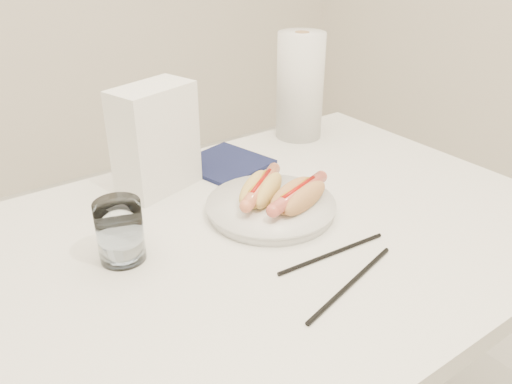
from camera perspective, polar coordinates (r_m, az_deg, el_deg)
table at (r=0.99m, az=-0.53°, el=-7.60°), size 1.20×0.80×0.75m
plate at (r=1.02m, az=1.62°, el=-1.81°), size 0.28×0.28×0.02m
hotdog_left at (r=1.02m, az=0.56°, el=0.29°), size 0.15×0.13×0.05m
hotdog_right at (r=1.00m, az=4.63°, el=-0.44°), size 0.17×0.10×0.05m
water_glass at (r=0.89m, az=-14.57°, el=-4.16°), size 0.08×0.08×0.11m
chopstick_near at (r=0.84m, az=10.29°, el=-9.73°), size 0.24×0.07×0.01m
chopstick_far at (r=0.91m, az=8.26°, el=-6.63°), size 0.22×0.02×0.01m
napkin_box at (r=1.09m, az=-10.89°, el=5.68°), size 0.18×0.13×0.22m
navy_napkin at (r=1.22m, az=-3.37°, el=3.12°), size 0.21×0.21×0.01m
paper_towel_roll at (r=1.35m, az=4.81°, el=11.39°), size 0.15×0.15×0.27m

